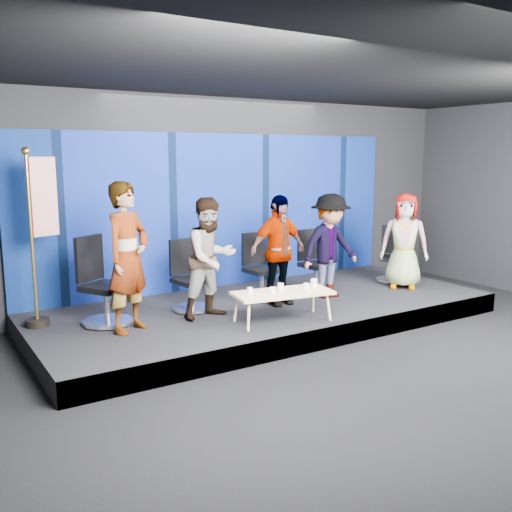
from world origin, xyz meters
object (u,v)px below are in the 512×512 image
(chair_e, at_px, (392,263))
(coffee_table, at_px, (283,294))
(flag_stand, at_px, (40,233))
(panelist_b, at_px, (211,258))
(chair_b, at_px, (190,287))
(panelist_e, at_px, (404,241))
(panelist_a, at_px, (128,258))
(mug_d, at_px, (306,287))
(mug_a, at_px, (250,291))
(panelist_d, at_px, (330,246))
(mug_e, at_px, (314,283))
(panelist_c, at_px, (278,250))
(chair_d, at_px, (314,271))
(chair_a, at_px, (103,296))
(mug_c, at_px, (281,287))
(mug_b, at_px, (273,290))
(chair_c, at_px, (260,276))

(chair_e, relative_size, coffee_table, 0.70)
(flag_stand, bearing_deg, panelist_b, -43.47)
(chair_b, xyz_separation_m, panelist_e, (3.72, -0.63, 0.47))
(panelist_b, bearing_deg, panelist_e, -10.84)
(panelist_a, xyz_separation_m, mug_d, (2.23, -0.81, -0.50))
(panelist_a, height_order, mug_a, panelist_a)
(panelist_a, xyz_separation_m, panelist_d, (3.31, 0.01, -0.14))
(panelist_b, bearing_deg, mug_e, -36.75)
(panelist_c, height_order, panelist_d, panelist_c)
(chair_d, bearing_deg, panelist_c, -161.60)
(chair_b, height_order, mug_e, chair_b)
(panelist_c, bearing_deg, panelist_a, 178.53)
(chair_a, relative_size, panelist_e, 0.74)
(chair_d, distance_m, flag_stand, 4.37)
(panelist_b, xyz_separation_m, chair_d, (2.21, 0.50, -0.50))
(panelist_a, distance_m, panelist_b, 1.19)
(panelist_d, xyz_separation_m, mug_c, (-1.38, -0.63, -0.36))
(panelist_e, bearing_deg, panelist_a, -136.87)
(coffee_table, relative_size, mug_c, 14.60)
(chair_d, xyz_separation_m, flag_stand, (-4.26, 0.37, 0.91))
(panelist_b, distance_m, mug_c, 1.04)
(panelist_b, bearing_deg, chair_a, 152.79)
(mug_a, bearing_deg, mug_e, -5.65)
(panelist_b, height_order, flag_stand, flag_stand)
(chair_b, distance_m, panelist_d, 2.32)
(mug_a, height_order, mug_b, mug_a)
(panelist_c, height_order, mug_b, panelist_c)
(chair_c, bearing_deg, coffee_table, -113.34)
(chair_d, distance_m, mug_e, 1.51)
(chair_a, relative_size, panelist_d, 0.72)
(panelist_a, bearing_deg, mug_d, -51.30)
(chair_d, bearing_deg, flag_stand, 171.71)
(chair_e, bearing_deg, panelist_a, -131.63)
(panelist_c, height_order, flag_stand, flag_stand)
(panelist_e, bearing_deg, chair_d, -159.57)
(panelist_a, distance_m, mug_e, 2.60)
(chair_b, xyz_separation_m, flag_stand, (-1.96, 0.38, 0.90))
(panelist_a, xyz_separation_m, mug_e, (2.47, -0.68, -0.49))
(panelist_b, height_order, chair_d, panelist_b)
(chair_e, height_order, mug_c, chair_e)
(panelist_d, height_order, mug_b, panelist_d)
(mug_a, bearing_deg, panelist_b, 115.48)
(coffee_table, bearing_deg, panelist_c, 59.95)
(panelist_a, relative_size, mug_e, 17.67)
(chair_a, relative_size, flag_stand, 0.51)
(chair_a, distance_m, chair_e, 5.23)
(mug_e, bearing_deg, chair_d, 51.93)
(flag_stand, bearing_deg, mug_e, -45.46)
(mug_a, bearing_deg, mug_b, -25.81)
(mug_a, bearing_deg, chair_c, 52.51)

